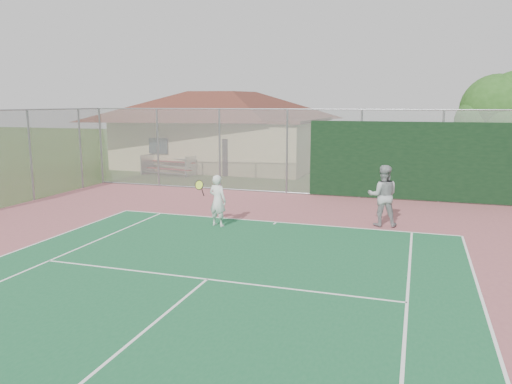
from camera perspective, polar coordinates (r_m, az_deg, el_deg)
back_fence at (r=20.16m, az=12.14°, el=4.00°), size 20.08×0.11×3.53m
side_fence_left at (r=21.06m, az=-24.36°, el=3.80°), size 0.08×9.00×3.50m
clubhouse at (r=29.74m, az=-3.79°, el=8.02°), size 12.37×8.47×5.23m
bleachers at (r=27.02m, az=-9.57°, el=3.19°), size 2.94×1.95×1.03m
tree at (r=24.20m, az=25.99°, el=8.18°), size 3.65×3.45×5.09m
player_white_front at (r=15.24m, az=-4.45°, el=-1.02°), size 0.97×0.67×1.64m
player_grey_back at (r=15.71m, az=14.30°, el=-0.47°), size 1.00×0.83×1.88m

